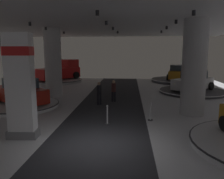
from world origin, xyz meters
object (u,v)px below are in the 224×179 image
at_px(column_left, 53,63).
at_px(visitor_walking_near, 114,90).
at_px(brand_sign_pylon, 20,85).
at_px(display_car_deep_right, 177,73).
at_px(visitor_walking_far, 99,92).
at_px(display_platform_mid_left, 21,105).
at_px(display_platform_deep_right, 177,80).
at_px(display_car_far_right, 193,82).
at_px(column_right, 194,68).
at_px(display_platform_far_right, 192,91).
at_px(display_platform_deep_left, 58,81).
at_px(display_car_mid_left, 20,92).
at_px(pickup_truck_deep_left, 60,71).

relative_size(column_left, visitor_walking_near, 3.46).
xyz_separation_m(brand_sign_pylon, display_car_deep_right, (10.17, 18.68, -1.18)).
bearing_deg(visitor_walking_far, display_platform_mid_left, -168.36).
bearing_deg(brand_sign_pylon, visitor_walking_far, 68.68).
xyz_separation_m(display_platform_deep_right, display_car_far_right, (-0.01, -7.19, 0.81)).
relative_size(column_right, display_platform_far_right, 0.93).
height_order(brand_sign_pylon, display_car_far_right, brand_sign_pylon).
xyz_separation_m(display_platform_deep_left, display_platform_mid_left, (1.28, -12.18, -0.04)).
bearing_deg(display_car_deep_right, display_platform_mid_left, -133.77).
bearing_deg(display_car_far_right, display_platform_deep_right, 89.88).
height_order(column_right, display_platform_deep_right, column_right).
xyz_separation_m(display_platform_far_right, display_car_mid_left, (-12.78, -6.24, 0.88)).
bearing_deg(column_left, visitor_walking_far, -33.87).
height_order(column_right, pickup_truck_deep_left, column_right).
distance_m(display_platform_mid_left, visitor_walking_far, 5.30).
xyz_separation_m(display_platform_deep_right, visitor_walking_far, (-7.71, -12.38, 0.71)).
bearing_deg(visitor_walking_near, column_left, 161.15).
distance_m(display_car_far_right, visitor_walking_near, 7.94).
bearing_deg(visitor_walking_far, display_platform_deep_right, 58.08).
bearing_deg(display_platform_deep_right, visitor_walking_near, -120.84).
bearing_deg(column_right, display_platform_deep_left, 133.04).
distance_m(display_platform_deep_left, pickup_truck_deep_left, 1.13).
height_order(display_car_far_right, display_car_mid_left, display_car_mid_left).
relative_size(display_platform_deep_right, visitor_walking_near, 3.82).
relative_size(display_car_deep_right, display_car_mid_left, 1.01).
relative_size(column_right, display_platform_mid_left, 1.10).
distance_m(column_left, display_car_mid_left, 4.32).
height_order(pickup_truck_deep_left, display_car_mid_left, pickup_truck_deep_left).
bearing_deg(display_platform_mid_left, pickup_truck_deep_left, 95.04).
bearing_deg(display_car_mid_left, display_platform_deep_right, 46.38).
bearing_deg(column_left, pickup_truck_deep_left, 103.93).
xyz_separation_m(display_platform_deep_right, visitor_walking_near, (-6.78, -11.35, 0.71)).
height_order(display_platform_deep_right, display_car_mid_left, display_car_mid_left).
xyz_separation_m(display_platform_deep_left, visitor_walking_far, (6.41, -11.12, 0.73)).
bearing_deg(display_car_mid_left, visitor_walking_far, 11.89).
distance_m(pickup_truck_deep_left, display_platform_far_right, 15.28).
xyz_separation_m(pickup_truck_deep_left, visitor_walking_far, (6.23, -11.38, -0.35)).
height_order(pickup_truck_deep_left, visitor_walking_far, pickup_truck_deep_left).
xyz_separation_m(display_platform_deep_left, display_car_far_right, (14.11, -5.93, 0.83)).
height_order(brand_sign_pylon, display_platform_mid_left, brand_sign_pylon).
relative_size(display_car_far_right, visitor_walking_near, 2.68).
distance_m(column_right, visitor_walking_far, 6.37).
xyz_separation_m(column_right, brand_sign_pylon, (-8.26, -4.39, -0.45)).
distance_m(display_platform_deep_right, display_platform_deep_left, 14.18).
bearing_deg(display_car_mid_left, pickup_truck_deep_left, 95.15).
xyz_separation_m(column_right, display_platform_deep_right, (1.93, 14.32, -2.56)).
bearing_deg(brand_sign_pylon, visitor_walking_near, 65.18).
relative_size(column_left, visitor_walking_far, 3.46).
height_order(visitor_walking_near, visitor_walking_far, same).
distance_m(column_left, pickup_truck_deep_left, 9.03).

